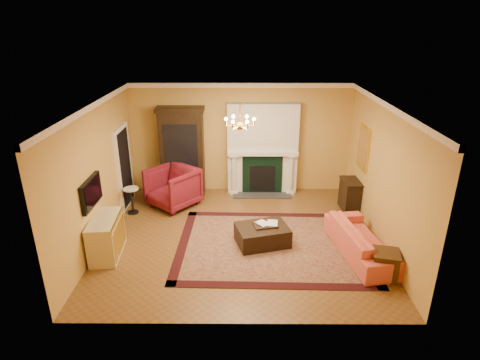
{
  "coord_description": "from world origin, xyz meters",
  "views": [
    {
      "loc": [
        0.04,
        -7.85,
        4.55
      ],
      "look_at": [
        -0.0,
        0.3,
        1.26
      ],
      "focal_mm": 30.0,
      "sensor_mm": 36.0,
      "label": 1
    }
  ],
  "objects_px": {
    "end_table": "(385,265)",
    "console_table": "(350,196)",
    "coral_sofa": "(363,236)",
    "leather_ottoman": "(262,235)",
    "pedestal_table": "(132,199)",
    "commode": "(106,237)",
    "wingback_armchair": "(173,185)",
    "china_cabinet": "(182,153)"
  },
  "relations": [
    {
      "from": "pedestal_table",
      "to": "leather_ottoman",
      "type": "distance_m",
      "value": 3.51
    },
    {
      "from": "commode",
      "to": "coral_sofa",
      "type": "xyz_separation_m",
      "value": [
        5.25,
        0.03,
        0.01
      ]
    },
    {
      "from": "coral_sofa",
      "to": "leather_ottoman",
      "type": "distance_m",
      "value": 2.08
    },
    {
      "from": "china_cabinet",
      "to": "pedestal_table",
      "type": "distance_m",
      "value": 1.88
    },
    {
      "from": "china_cabinet",
      "to": "console_table",
      "type": "bearing_deg",
      "value": -14.19
    },
    {
      "from": "wingback_armchair",
      "to": "leather_ottoman",
      "type": "relative_size",
      "value": 1.05
    },
    {
      "from": "china_cabinet",
      "to": "commode",
      "type": "bearing_deg",
      "value": -110.45
    },
    {
      "from": "commode",
      "to": "end_table",
      "type": "xyz_separation_m",
      "value": [
        5.45,
        -0.77,
        -0.15
      ]
    },
    {
      "from": "pedestal_table",
      "to": "leather_ottoman",
      "type": "bearing_deg",
      "value": -24.79
    },
    {
      "from": "end_table",
      "to": "leather_ottoman",
      "type": "bearing_deg",
      "value": 151.62
    },
    {
      "from": "pedestal_table",
      "to": "commode",
      "type": "xyz_separation_m",
      "value": [
        -0.03,
        -1.91,
        0.02
      ]
    },
    {
      "from": "pedestal_table",
      "to": "coral_sofa",
      "type": "bearing_deg",
      "value": -19.74
    },
    {
      "from": "wingback_armchair",
      "to": "console_table",
      "type": "xyz_separation_m",
      "value": [
        4.52,
        -0.2,
        -0.18
      ]
    },
    {
      "from": "china_cabinet",
      "to": "console_table",
      "type": "xyz_separation_m",
      "value": [
        4.36,
        -1.05,
        -0.77
      ]
    },
    {
      "from": "end_table",
      "to": "wingback_armchair",
      "type": "bearing_deg",
      "value": 144.95
    },
    {
      "from": "china_cabinet",
      "to": "wingback_armchair",
      "type": "bearing_deg",
      "value": -101.57
    },
    {
      "from": "commode",
      "to": "wingback_armchair",
      "type": "bearing_deg",
      "value": 62.63
    },
    {
      "from": "leather_ottoman",
      "to": "wingback_armchair",
      "type": "bearing_deg",
      "value": 123.73
    },
    {
      "from": "wingback_armchair",
      "to": "end_table",
      "type": "bearing_deg",
      "value": 4.75
    },
    {
      "from": "commode",
      "to": "leather_ottoman",
      "type": "xyz_separation_m",
      "value": [
        3.21,
        0.44,
        -0.2
      ]
    },
    {
      "from": "console_table",
      "to": "leather_ottoman",
      "type": "bearing_deg",
      "value": -145.97
    },
    {
      "from": "china_cabinet",
      "to": "leather_ottoman",
      "type": "relative_size",
      "value": 2.15
    },
    {
      "from": "wingback_armchair",
      "to": "console_table",
      "type": "bearing_deg",
      "value": 37.23
    },
    {
      "from": "pedestal_table",
      "to": "end_table",
      "type": "xyz_separation_m",
      "value": [
        5.42,
        -2.68,
        -0.13
      ]
    },
    {
      "from": "wingback_armchair",
      "to": "pedestal_table",
      "type": "distance_m",
      "value": 1.07
    },
    {
      "from": "coral_sofa",
      "to": "leather_ottoman",
      "type": "relative_size",
      "value": 2.02
    },
    {
      "from": "coral_sofa",
      "to": "end_table",
      "type": "distance_m",
      "value": 0.85
    },
    {
      "from": "commode",
      "to": "leather_ottoman",
      "type": "relative_size",
      "value": 1.03
    },
    {
      "from": "end_table",
      "to": "console_table",
      "type": "distance_m",
      "value": 2.93
    },
    {
      "from": "china_cabinet",
      "to": "wingback_armchair",
      "type": "xyz_separation_m",
      "value": [
        -0.16,
        -0.85,
        -0.59
      ]
    },
    {
      "from": "console_table",
      "to": "china_cabinet",
      "type": "bearing_deg",
      "value": 163.73
    },
    {
      "from": "end_table",
      "to": "console_table",
      "type": "bearing_deg",
      "value": 88.83
    },
    {
      "from": "wingback_armchair",
      "to": "commode",
      "type": "distance_m",
      "value": 2.56
    },
    {
      "from": "pedestal_table",
      "to": "commode",
      "type": "height_order",
      "value": "commode"
    },
    {
      "from": "wingback_armchair",
      "to": "pedestal_table",
      "type": "bearing_deg",
      "value": -115.07
    },
    {
      "from": "coral_sofa",
      "to": "leather_ottoman",
      "type": "height_order",
      "value": "coral_sofa"
    },
    {
      "from": "wingback_armchair",
      "to": "console_table",
      "type": "distance_m",
      "value": 4.53
    },
    {
      "from": "leather_ottoman",
      "to": "end_table",
      "type": "bearing_deg",
      "value": -43.83
    },
    {
      "from": "commode",
      "to": "end_table",
      "type": "distance_m",
      "value": 5.51
    },
    {
      "from": "console_table",
      "to": "end_table",
      "type": "bearing_deg",
      "value": -93.91
    },
    {
      "from": "wingback_armchair",
      "to": "leather_ottoman",
      "type": "bearing_deg",
      "value": -1.02
    },
    {
      "from": "china_cabinet",
      "to": "end_table",
      "type": "distance_m",
      "value": 5.92
    }
  ]
}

